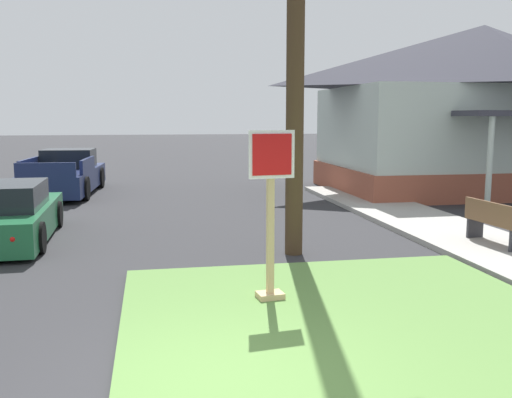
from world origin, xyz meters
TOP-DOWN VIEW (x-y plane):
  - ground_plane at (0.00, 0.00)m, footprint 160.00×160.00m
  - grass_corner_patch at (1.93, 1.39)m, footprint 5.73×5.96m
  - sidewalk_strip at (5.99, 5.77)m, footprint 2.20×17.51m
  - stop_sign at (1.09, 2.53)m, footprint 0.65×0.32m
  - manhole_cover at (0.06, 2.93)m, footprint 0.70×0.70m
  - parked_sedan_green at (-3.51, 7.50)m, footprint 1.95×4.45m
  - pickup_truck_navy at (-3.36, 15.05)m, footprint 2.29×5.54m
  - street_bench at (6.05, 4.89)m, footprint 0.50×1.48m
  - corner_house at (10.95, 13.43)m, footprint 10.82×7.71m

SIDE VIEW (x-z plane):
  - ground_plane at x=0.00m, z-range 0.00..0.00m
  - manhole_cover at x=0.06m, z-range 0.00..0.02m
  - grass_corner_patch at x=1.93m, z-range 0.00..0.08m
  - sidewalk_strip at x=5.99m, z-range 0.00..0.12m
  - parked_sedan_green at x=-3.51m, z-range -0.08..1.17m
  - street_bench at x=6.05m, z-range 0.16..1.01m
  - pickup_truck_navy at x=-3.36m, z-range -0.12..1.36m
  - stop_sign at x=1.09m, z-range 0.02..2.36m
  - corner_house at x=10.95m, z-range 0.08..5.81m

